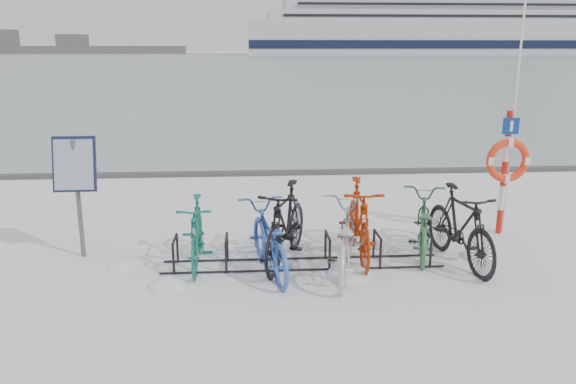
{
  "coord_description": "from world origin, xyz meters",
  "views": [
    {
      "loc": [
        -0.72,
        -7.52,
        3.04
      ],
      "look_at": [
        -0.17,
        0.6,
        0.94
      ],
      "focal_mm": 35.0,
      "sensor_mm": 36.0,
      "label": 1
    }
  ],
  "objects_px": {
    "bike_rack": "(303,253)",
    "info_board": "(75,172)",
    "lifebuoy_station": "(507,161)",
    "cruise_ferry": "(429,21)"
  },
  "relations": [
    {
      "from": "info_board",
      "to": "lifebuoy_station",
      "type": "relative_size",
      "value": 0.48
    },
    {
      "from": "bike_rack",
      "to": "info_board",
      "type": "relative_size",
      "value": 2.21
    },
    {
      "from": "info_board",
      "to": "bike_rack",
      "type": "bearing_deg",
      "value": -10.68
    },
    {
      "from": "lifebuoy_station",
      "to": "cruise_ferry",
      "type": "xyz_separation_m",
      "value": [
        62.97,
        205.07,
        10.93
      ]
    },
    {
      "from": "bike_rack",
      "to": "info_board",
      "type": "bearing_deg",
      "value": 170.37
    },
    {
      "from": "info_board",
      "to": "lifebuoy_station",
      "type": "xyz_separation_m",
      "value": [
        6.68,
        0.6,
        -0.05
      ]
    },
    {
      "from": "lifebuoy_station",
      "to": "cruise_ferry",
      "type": "relative_size",
      "value": 0.03
    },
    {
      "from": "bike_rack",
      "to": "info_board",
      "type": "height_order",
      "value": "info_board"
    },
    {
      "from": "bike_rack",
      "to": "lifebuoy_station",
      "type": "relative_size",
      "value": 1.07
    },
    {
      "from": "info_board",
      "to": "cruise_ferry",
      "type": "distance_m",
      "value": 217.41
    }
  ]
}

